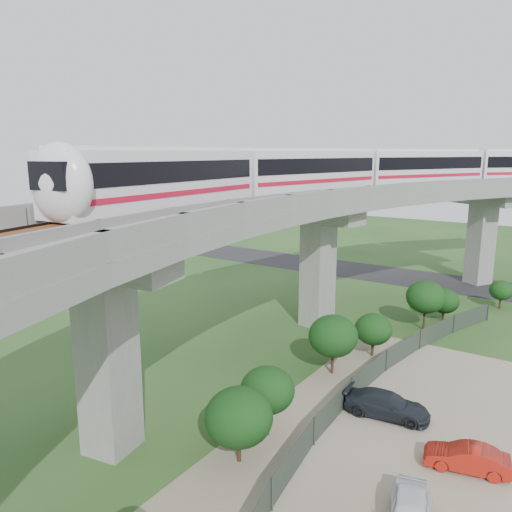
# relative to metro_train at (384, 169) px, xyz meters

# --- Properties ---
(ground) EXTENTS (160.00, 160.00, 0.00)m
(ground) POSITION_rel_metro_train_xyz_m (-3.17, -18.13, -12.31)
(ground) COLOR #25461C
(ground) RESTS_ON ground
(dirt_lot) EXTENTS (18.00, 26.00, 0.04)m
(dirt_lot) POSITION_rel_metro_train_xyz_m (10.83, -20.13, -12.29)
(dirt_lot) COLOR gray
(dirt_lot) RESTS_ON ground
(asphalt_road) EXTENTS (60.00, 8.00, 0.03)m
(asphalt_road) POSITION_rel_metro_train_xyz_m (-3.17, 11.87, -12.29)
(asphalt_road) COLOR #232326
(asphalt_road) RESTS_ON ground
(viaduct) EXTENTS (19.58, 73.98, 11.40)m
(viaduct) POSITION_rel_metro_train_xyz_m (0.67, -18.13, -3.26)
(viaduct) COLOR #99968E
(viaduct) RESTS_ON ground
(metro_train) EXTENTS (22.08, 58.36, 3.64)m
(metro_train) POSITION_rel_metro_train_xyz_m (0.00, 0.00, 0.00)
(metro_train) COLOR white
(metro_train) RESTS_ON ground
(fence) EXTENTS (3.87, 38.73, 1.50)m
(fence) POSITION_rel_metro_train_xyz_m (6.58, -18.13, -11.56)
(fence) COLOR #2D382D
(fence) RESTS_ON ground
(tree_0) EXTENTS (2.06, 2.06, 2.57)m
(tree_0) POSITION_rel_metro_train_xyz_m (9.40, 5.29, -10.62)
(tree_0) COLOR #382314
(tree_0) RESTS_ON ground
(tree_1) EXTENTS (2.40, 2.40, 2.74)m
(tree_1) POSITION_rel_metro_train_xyz_m (6.04, -1.03, -10.59)
(tree_1) COLOR #382314
(tree_1) RESTS_ON ground
(tree_2) EXTENTS (3.01, 3.01, 3.96)m
(tree_2) POSITION_rel_metro_train_xyz_m (5.30, -4.01, -9.63)
(tree_2) COLOR #382314
(tree_2) RESTS_ON ground
(tree_3) EXTENTS (2.53, 2.53, 3.03)m
(tree_3) POSITION_rel_metro_train_xyz_m (3.88, -11.30, -10.36)
(tree_3) COLOR #382314
(tree_3) RESTS_ON ground
(tree_4) EXTENTS (3.08, 3.08, 3.84)m
(tree_4) POSITION_rel_metro_train_xyz_m (2.81, -15.38, -9.79)
(tree_4) COLOR #382314
(tree_4) RESTS_ON ground
(tree_5) EXTENTS (2.68, 2.68, 3.56)m
(tree_5) POSITION_rel_metro_train_xyz_m (3.21, -23.55, -9.89)
(tree_5) COLOR #382314
(tree_5) RESTS_ON ground
(tree_6) EXTENTS (3.07, 3.07, 3.53)m
(tree_6) POSITION_rel_metro_train_xyz_m (3.34, -26.10, -10.08)
(tree_6) COLOR #382314
(tree_6) RESTS_ON ground
(car_red) EXTENTS (3.75, 2.02, 1.17)m
(car_red) POSITION_rel_metro_train_xyz_m (11.97, -21.02, -11.68)
(car_red) COLOR #A2190E
(car_red) RESTS_ON dirt_lot
(car_dark) EXTENTS (4.67, 2.41, 1.30)m
(car_dark) POSITION_rel_metro_train_xyz_m (7.47, -18.53, -11.62)
(car_dark) COLOR black
(car_dark) RESTS_ON dirt_lot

